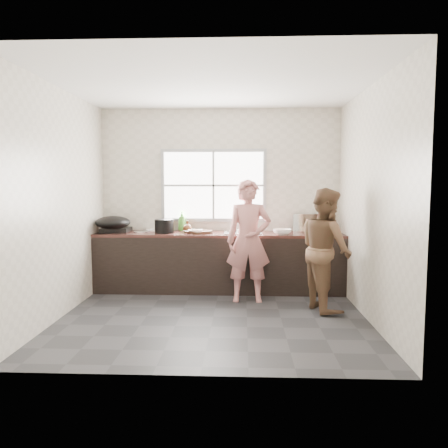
{
  "coord_description": "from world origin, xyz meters",
  "views": [
    {
      "loc": [
        0.35,
        -5.06,
        1.59
      ],
      "look_at": [
        0.1,
        0.65,
        1.05
      ],
      "focal_mm": 35.0,
      "sensor_mm": 36.0,
      "label": 1
    }
  ],
  "objects_px": {
    "black_pot": "(164,226)",
    "bottle_brown_short": "(187,227)",
    "plate_food": "(153,230)",
    "bottle_green": "(182,221)",
    "woman": "(249,245)",
    "wok": "(113,222)",
    "glass_jar": "(168,229)",
    "pot_lid_left": "(141,232)",
    "bowl_crabs": "(282,232)",
    "burner": "(116,230)",
    "pot_lid_right": "(151,230)",
    "bowl_held": "(242,231)",
    "bottle_brown_tall": "(171,225)",
    "cutting_board": "(200,232)",
    "bowl_mince": "(195,231)",
    "dish_rack": "(306,223)",
    "person_side": "(326,249)"
  },
  "relations": [
    {
      "from": "black_pot",
      "to": "bowl_crabs",
      "type": "bearing_deg",
      "value": -5.17
    },
    {
      "from": "black_pot",
      "to": "dish_rack",
      "type": "distance_m",
      "value": 2.08
    },
    {
      "from": "bowl_held",
      "to": "bottle_brown_short",
      "type": "height_order",
      "value": "bottle_brown_short"
    },
    {
      "from": "woman",
      "to": "wok",
      "type": "xyz_separation_m",
      "value": [
        -1.97,
        0.45,
        0.25
      ]
    },
    {
      "from": "woman",
      "to": "bottle_brown_tall",
      "type": "height_order",
      "value": "woman"
    },
    {
      "from": "bottle_green",
      "to": "dish_rack",
      "type": "height_order",
      "value": "bottle_green"
    },
    {
      "from": "bowl_held",
      "to": "black_pot",
      "type": "height_order",
      "value": "black_pot"
    },
    {
      "from": "bottle_green",
      "to": "wok",
      "type": "bearing_deg",
      "value": -161.11
    },
    {
      "from": "bowl_crabs",
      "to": "glass_jar",
      "type": "bearing_deg",
      "value": 174.7
    },
    {
      "from": "bottle_brown_tall",
      "to": "pot_lid_right",
      "type": "bearing_deg",
      "value": 174.67
    },
    {
      "from": "wok",
      "to": "bowl_crabs",
      "type": "bearing_deg",
      "value": -2.56
    },
    {
      "from": "woman",
      "to": "cutting_board",
      "type": "xyz_separation_m",
      "value": [
        -0.71,
        0.5,
        0.12
      ]
    },
    {
      "from": "woman",
      "to": "bowl_held",
      "type": "xyz_separation_m",
      "value": [
        -0.09,
        0.57,
        0.13
      ]
    },
    {
      "from": "cutting_board",
      "to": "pot_lid_left",
      "type": "bearing_deg",
      "value": 174.58
    },
    {
      "from": "bottle_brown_tall",
      "to": "black_pot",
      "type": "bearing_deg",
      "value": -103.22
    },
    {
      "from": "black_pot",
      "to": "pot_lid_right",
      "type": "relative_size",
      "value": 1.15
    },
    {
      "from": "woman",
      "to": "bottle_brown_short",
      "type": "relative_size",
      "value": 9.71
    },
    {
      "from": "cutting_board",
      "to": "pot_lid_left",
      "type": "distance_m",
      "value": 0.88
    },
    {
      "from": "woman",
      "to": "wok",
      "type": "height_order",
      "value": "woman"
    },
    {
      "from": "plate_food",
      "to": "bottle_green",
      "type": "bearing_deg",
      "value": 1.83
    },
    {
      "from": "black_pot",
      "to": "plate_food",
      "type": "distance_m",
      "value": 0.36
    },
    {
      "from": "cutting_board",
      "to": "dish_rack",
      "type": "distance_m",
      "value": 1.57
    },
    {
      "from": "bottle_brown_tall",
      "to": "pot_lid_right",
      "type": "distance_m",
      "value": 0.33
    },
    {
      "from": "bowl_held",
      "to": "plate_food",
      "type": "height_order",
      "value": "bowl_held"
    },
    {
      "from": "bowl_mince",
      "to": "black_pot",
      "type": "relative_size",
      "value": 0.79
    },
    {
      "from": "cutting_board",
      "to": "bowl_mince",
      "type": "xyz_separation_m",
      "value": [
        -0.06,
        -0.03,
        0.01
      ]
    },
    {
      "from": "woman",
      "to": "bowl_crabs",
      "type": "distance_m",
      "value": 0.6
    },
    {
      "from": "bowl_mince",
      "to": "bottle_brown_short",
      "type": "xyz_separation_m",
      "value": [
        -0.13,
        0.12,
        0.05
      ]
    },
    {
      "from": "glass_jar",
      "to": "bowl_crabs",
      "type": "bearing_deg",
      "value": -5.3
    },
    {
      "from": "cutting_board",
      "to": "burner",
      "type": "relative_size",
      "value": 0.95
    },
    {
      "from": "plate_food",
      "to": "bowl_mince",
      "type": "bearing_deg",
      "value": -23.26
    },
    {
      "from": "woman",
      "to": "bottle_brown_short",
      "type": "bearing_deg",
      "value": 146.03
    },
    {
      "from": "bowl_crabs",
      "to": "burner",
      "type": "relative_size",
      "value": 0.51
    },
    {
      "from": "black_pot",
      "to": "bottle_brown_short",
      "type": "height_order",
      "value": "black_pot"
    },
    {
      "from": "glass_jar",
      "to": "pot_lid_left",
      "type": "distance_m",
      "value": 0.42
    },
    {
      "from": "bowl_mince",
      "to": "plate_food",
      "type": "height_order",
      "value": "bowl_mince"
    },
    {
      "from": "bowl_held",
      "to": "glass_jar",
      "type": "distance_m",
      "value": 1.09
    },
    {
      "from": "bottle_brown_tall",
      "to": "dish_rack",
      "type": "relative_size",
      "value": 0.47
    },
    {
      "from": "bottle_brown_short",
      "to": "pot_lid_left",
      "type": "relative_size",
      "value": 0.71
    },
    {
      "from": "glass_jar",
      "to": "woman",
      "type": "bearing_deg",
      "value": -22.85
    },
    {
      "from": "bottle_green",
      "to": "bottle_brown_short",
      "type": "relative_size",
      "value": 1.95
    },
    {
      "from": "glass_jar",
      "to": "bottle_brown_tall",
      "type": "bearing_deg",
      "value": 87.79
    },
    {
      "from": "person_side",
      "to": "bowl_held",
      "type": "relative_size",
      "value": 7.82
    },
    {
      "from": "plate_food",
      "to": "bottle_brown_short",
      "type": "bearing_deg",
      "value": -17.28
    },
    {
      "from": "woman",
      "to": "bottle_brown_short",
      "type": "xyz_separation_m",
      "value": [
        -0.9,
        0.6,
        0.18
      ]
    },
    {
      "from": "burner",
      "to": "pot_lid_right",
      "type": "distance_m",
      "value": 0.52
    },
    {
      "from": "cutting_board",
      "to": "bowl_held",
      "type": "distance_m",
      "value": 0.62
    },
    {
      "from": "bottle_green",
      "to": "bowl_held",
      "type": "bearing_deg",
      "value": -12.94
    },
    {
      "from": "bowl_crabs",
      "to": "bottle_brown_tall",
      "type": "height_order",
      "value": "bottle_brown_tall"
    },
    {
      "from": "bowl_held",
      "to": "plate_food",
      "type": "relative_size",
      "value": 0.91
    }
  ]
}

